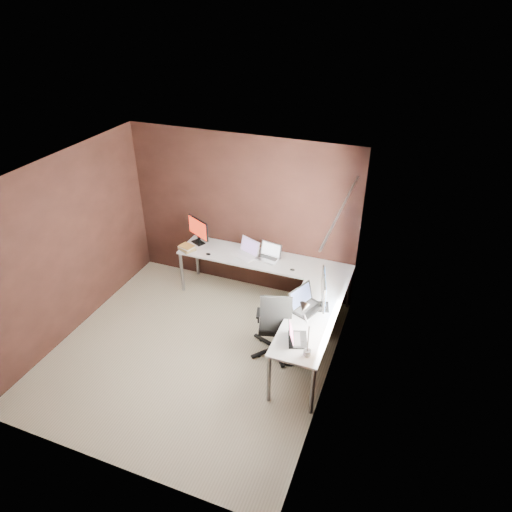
% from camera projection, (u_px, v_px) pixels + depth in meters
% --- Properties ---
extents(room, '(3.60, 3.60, 2.50)m').
position_uv_depth(room, '(213.00, 276.00, 5.47)').
color(room, '#C3B897').
rests_on(room, ground).
extents(desk, '(2.65, 2.25, 0.73)m').
position_uv_depth(desk, '(277.00, 283.00, 6.40)').
color(desk, white).
rests_on(desk, ground).
extents(drawer_pedestal, '(0.42, 0.50, 0.60)m').
position_uv_depth(drawer_pedestal, '(318.00, 309.00, 6.51)').
color(drawer_pedestal, white).
rests_on(drawer_pedestal, ground).
extents(monitor_left, '(0.44, 0.25, 0.42)m').
position_uv_depth(monitor_left, '(198.00, 229.00, 7.16)').
color(monitor_left, black).
rests_on(monitor_left, desk).
extents(monitor_right, '(0.20, 0.55, 0.46)m').
position_uv_depth(monitor_right, '(323.00, 290.00, 5.70)').
color(monitor_right, black).
rests_on(monitor_right, desk).
extents(laptop_white, '(0.44, 0.39, 0.24)m').
position_uv_depth(laptop_white, '(247.00, 252.00, 6.93)').
color(laptop_white, white).
rests_on(laptop_white, desk).
extents(laptop_silver, '(0.38, 0.30, 0.23)m').
position_uv_depth(laptop_silver, '(269.00, 255.00, 6.85)').
color(laptop_silver, silver).
rests_on(laptop_silver, desk).
extents(laptop_black_big, '(0.43, 0.50, 0.27)m').
position_uv_depth(laptop_black_big, '(305.00, 304.00, 5.80)').
color(laptop_black_big, black).
rests_on(laptop_black_big, desk).
extents(laptop_black_small, '(0.31, 0.36, 0.21)m').
position_uv_depth(laptop_black_small, '(295.00, 337.00, 5.27)').
color(laptop_black_small, black).
rests_on(laptop_black_small, desk).
extents(book_stack, '(0.30, 0.28, 0.08)m').
position_uv_depth(book_stack, '(187.00, 248.00, 7.07)').
color(book_stack, '#9A8753').
rests_on(book_stack, desk).
extents(mouse_left, '(0.08, 0.05, 0.03)m').
position_uv_depth(mouse_left, '(208.00, 254.00, 6.94)').
color(mouse_left, black).
rests_on(mouse_left, desk).
extents(mouse_corner, '(0.09, 0.07, 0.03)m').
position_uv_depth(mouse_corner, '(292.00, 270.00, 6.56)').
color(mouse_corner, black).
rests_on(mouse_corner, desk).
extents(desk_lamp, '(0.20, 0.23, 0.63)m').
position_uv_depth(desk_lamp, '(305.00, 322.00, 4.95)').
color(desk_lamp, slate).
rests_on(desk_lamp, desk).
extents(office_chair, '(0.57, 0.59, 1.01)m').
position_uv_depth(office_chair, '(276.00, 334.00, 6.04)').
color(office_chair, black).
rests_on(office_chair, ground).
extents(wastebasket, '(0.30, 0.30, 0.32)m').
position_uv_depth(wastebasket, '(290.00, 350.00, 5.98)').
color(wastebasket, black).
rests_on(wastebasket, ground).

